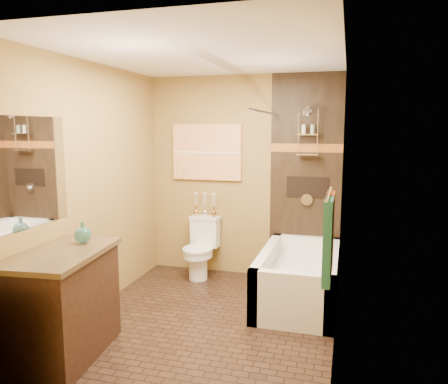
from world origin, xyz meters
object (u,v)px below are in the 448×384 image
(bathtub, at_px, (299,282))
(vanity, at_px, (62,304))
(sunset_painting, at_px, (207,152))
(toilet, at_px, (201,248))

(bathtub, xyz_separation_m, vanity, (-1.72, -1.68, 0.22))
(sunset_painting, xyz_separation_m, bathtub, (1.27, -0.73, -1.33))
(sunset_painting, height_order, toilet, sunset_painting)
(sunset_painting, bearing_deg, bathtub, -29.75)
(sunset_painting, height_order, bathtub, sunset_painting)
(sunset_painting, xyz_separation_m, vanity, (-0.46, -2.40, -1.10))
(sunset_painting, distance_m, vanity, 2.68)
(bathtub, bearing_deg, toilet, 159.52)
(sunset_painting, bearing_deg, toilet, -90.00)
(toilet, relative_size, vanity, 0.70)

